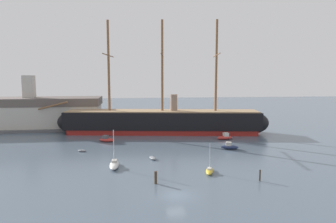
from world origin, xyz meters
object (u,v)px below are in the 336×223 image
Objects in this scene: tall_ship at (162,121)px; dinghy_near_centre at (153,158)px; motorboat_mid_right at (230,147)px; motorboat_alongside_stern at (225,137)px; motorboat_alongside_bow at (107,140)px; dockside_warehouse_left at (35,113)px; dinghy_far_left at (55,130)px; dinghy_mid_left at (82,151)px; mooring_piling_left_pair at (260,175)px; sailboat_foreground_right at (209,171)px; mooring_piling_nearest at (156,177)px; sailboat_foreground_left at (114,164)px; motorboat_far_right at (241,126)px; dinghy_distant_centre at (161,123)px; seagull_in_flight at (170,96)px.

tall_ship reaches higher than dinghy_near_centre.
motorboat_mid_right is 10.54m from motorboat_alongside_stern.
dockside_warehouse_left reaches higher than motorboat_alongside_bow.
dinghy_mid_left is at bearing -65.66° from dinghy_far_left.
sailboat_foreground_right is at bearing 144.68° from mooring_piling_left_pair.
mooring_piling_nearest reaches higher than motorboat_alongside_stern.
motorboat_mid_right is at bearing -58.13° from tall_ship.
mooring_piling_left_pair is (-4.42, -31.12, 0.29)m from motorboat_alongside_stern.
motorboat_alongside_bow is 30.70m from motorboat_alongside_stern.
tall_ship is 33.13× the size of dinghy_mid_left.
sailboat_foreground_left is 54.90m from motorboat_far_right.
sailboat_foreground_left is 1.55× the size of motorboat_far_right.
sailboat_foreground_right reaches higher than motorboat_alongside_bow.
dinghy_distant_centre is at bearing 14.28° from dinghy_far_left.
tall_ship is at bearing 33.14° from motorboat_alongside_bow.
seagull_in_flight is (-26.39, -21.39, 11.23)m from motorboat_far_right.
mooring_piling_left_pair is at bearing -3.04° from mooring_piling_nearest.
motorboat_alongside_bow is 25.28m from dinghy_far_left.
sailboat_foreground_left is 2.69× the size of dinghy_near_centre.
dinghy_distant_centre is 1.00× the size of mooring_piling_nearest.
motorboat_mid_right is at bearing -32.85° from dockside_warehouse_left.
mooring_piling_left_pair is at bearing -68.61° from seagull_in_flight.
motorboat_alongside_bow is 45.14m from motorboat_far_right.
mooring_piling_left_pair is at bearing -75.32° from tall_ship.
seagull_in_flight reaches higher than mooring_piling_left_pair.
motorboat_alongside_bow is 2.21× the size of dinghy_distant_centre.
sailboat_foreground_right is 49.37m from motorboat_far_right.
motorboat_far_right is (22.48, 43.95, 0.19)m from sailboat_foreground_right.
tall_ship is 13.28× the size of sailboat_foreground_right.
sailboat_foreground_right is 13.20m from dinghy_near_centre.
sailboat_foreground_left is 1.61× the size of motorboat_alongside_bow.
motorboat_alongside_stern is at bearing -122.48° from motorboat_far_right.
motorboat_far_right is at bearing 64.27° from motorboat_mid_right.
mooring_piling_nearest is at bearing -101.96° from seagull_in_flight.
sailboat_foreground_left is at bearing -125.36° from seagull_in_flight.
motorboat_alongside_stern is at bearing -35.28° from tall_ship.
dinghy_mid_left is at bearing -115.48° from motorboat_alongside_bow.
motorboat_far_right is 57.63m from mooring_piling_nearest.
mooring_piling_nearest is at bearing -123.74° from motorboat_far_right.
tall_ship reaches higher than motorboat_alongside_bow.
dinghy_distant_centre is (-25.19, 10.43, -0.40)m from motorboat_far_right.
motorboat_mid_right is (9.00, 15.98, 0.15)m from sailboat_foreground_right.
motorboat_mid_right is 62.56m from dockside_warehouse_left.
seagull_in_flight is at bearing 111.39° from mooring_piling_left_pair.
dinghy_near_centre is at bearing 137.57° from mooring_piling_left_pair.
mooring_piling_nearest is (-0.51, -13.61, 0.70)m from dinghy_near_centre.
motorboat_mid_right reaches higher than dinghy_mid_left.
tall_ship is at bearing -14.71° from dinghy_far_left.
sailboat_foreground_left is 3.82× the size of mooring_piling_left_pair.
dinghy_near_centre is (7.29, 4.55, -0.30)m from sailboat_foreground_left.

